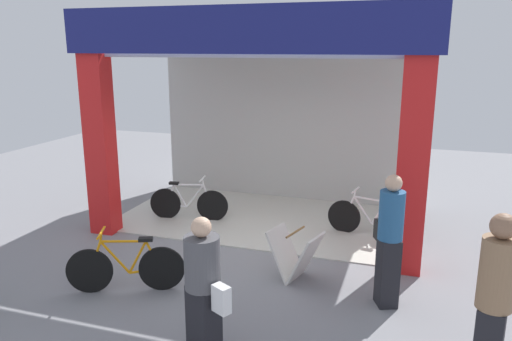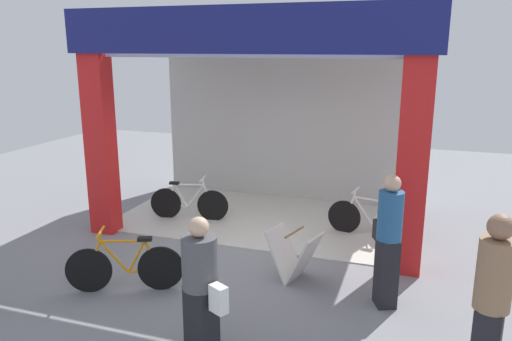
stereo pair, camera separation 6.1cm
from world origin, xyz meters
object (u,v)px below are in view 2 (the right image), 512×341
Objects in this scene: bicycle_inside_0 at (370,219)px; pedestrian_1 at (491,305)px; bicycle_inside_1 at (189,203)px; pedestrian_0 at (201,285)px; sandwich_board_sign at (294,255)px; pedestrian_2 at (388,240)px; bicycle_parked_0 at (125,267)px.

pedestrian_1 is at bearing -68.83° from bicycle_inside_0.
bicycle_inside_0 is at bearing 2.94° from bicycle_inside_1.
bicycle_inside_1 is 6.07m from pedestrian_1.
bicycle_inside_1 is at bearing 117.98° from pedestrian_0.
pedestrian_2 reaches higher than sandwich_board_sign.
sandwich_board_sign is 2.15m from pedestrian_0.
bicycle_inside_1 is at bearing 99.03° from bicycle_parked_0.
bicycle_inside_1 is at bearing 144.46° from sandwich_board_sign.
pedestrian_2 reaches higher than bicycle_inside_1.
bicycle_parked_0 is at bearing 170.66° from pedestrian_1.
bicycle_parked_0 reaches higher than bicycle_inside_1.
bicycle_parked_0 is at bearing -153.01° from sandwich_board_sign.
sandwich_board_sign is at bearing 166.16° from pedestrian_2.
bicycle_inside_0 is 0.86× the size of pedestrian_2.
sandwich_board_sign is 0.47× the size of pedestrian_2.
pedestrian_2 reaches higher than bicycle_inside_0.
pedestrian_0 reaches higher than bicycle_parked_0.
bicycle_inside_0 is at bearing 66.93° from sandwich_board_sign.
bicycle_inside_0 is 0.95× the size of pedestrian_0.
pedestrian_1 reaches higher than pedestrian_0.
sandwich_board_sign is (2.08, 1.06, 0.02)m from bicycle_parked_0.
bicycle_inside_0 is at bearing 71.63° from pedestrian_0.
bicycle_parked_0 is (0.46, -2.87, 0.01)m from bicycle_inside_1.
bicycle_parked_0 is 0.85× the size of pedestrian_2.
bicycle_inside_0 is 4.09m from pedestrian_1.
pedestrian_2 is (3.83, -2.13, 0.55)m from bicycle_inside_1.
bicycle_parked_0 is at bearing -80.97° from bicycle_inside_1.
pedestrian_0 is (2.05, -3.85, 0.48)m from bicycle_inside_1.
bicycle_inside_1 is at bearing -177.06° from bicycle_inside_0.
pedestrian_1 reaches higher than pedestrian_2.
bicycle_inside_1 is 0.83× the size of pedestrian_1.
bicycle_parked_0 is 0.81× the size of pedestrian_1.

